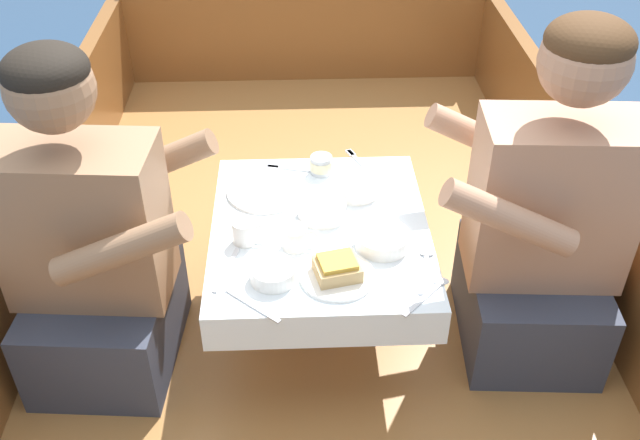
{
  "coord_description": "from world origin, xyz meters",
  "views": [
    {
      "loc": [
        -0.06,
        -1.63,
        1.86
      ],
      "look_at": [
        0.0,
        -0.12,
        0.72
      ],
      "focal_mm": 40.0,
      "sensor_mm": 36.0,
      "label": 1
    }
  ],
  "objects_px": {
    "person_starboard": "(543,228)",
    "coffee_cup_starboard": "(295,237)",
    "tin_can": "(321,165)",
    "sandwich": "(337,268)",
    "coffee_cup_port": "(245,231)",
    "person_port": "(93,253)"
  },
  "relations": [
    {
      "from": "person_port",
      "to": "person_starboard",
      "type": "xyz_separation_m",
      "value": [
        1.18,
        0.03,
        0.02
      ]
    },
    {
      "from": "person_starboard",
      "to": "sandwich",
      "type": "xyz_separation_m",
      "value": [
        -0.56,
        -0.17,
        0.02
      ]
    },
    {
      "from": "person_starboard",
      "to": "sandwich",
      "type": "distance_m",
      "value": 0.58
    },
    {
      "from": "person_starboard",
      "to": "coffee_cup_starboard",
      "type": "xyz_separation_m",
      "value": [
        -0.66,
        -0.04,
        0.02
      ]
    },
    {
      "from": "person_port",
      "to": "tin_can",
      "type": "xyz_separation_m",
      "value": [
        0.6,
        0.34,
        0.04
      ]
    },
    {
      "from": "sandwich",
      "to": "tin_can",
      "type": "xyz_separation_m",
      "value": [
        -0.02,
        0.47,
        -0.0
      ]
    },
    {
      "from": "coffee_cup_starboard",
      "to": "coffee_cup_port",
      "type": "bearing_deg",
      "value": 168.27
    },
    {
      "from": "person_starboard",
      "to": "tin_can",
      "type": "relative_size",
      "value": 14.6
    },
    {
      "from": "person_port",
      "to": "sandwich",
      "type": "relative_size",
      "value": 7.64
    },
    {
      "from": "person_port",
      "to": "coffee_cup_starboard",
      "type": "height_order",
      "value": "person_port"
    },
    {
      "from": "coffee_cup_starboard",
      "to": "person_port",
      "type": "bearing_deg",
      "value": 178.69
    },
    {
      "from": "tin_can",
      "to": "sandwich",
      "type": "bearing_deg",
      "value": -87.72
    },
    {
      "from": "sandwich",
      "to": "tin_can",
      "type": "height_order",
      "value": "sandwich"
    },
    {
      "from": "person_starboard",
      "to": "tin_can",
      "type": "height_order",
      "value": "person_starboard"
    },
    {
      "from": "coffee_cup_starboard",
      "to": "tin_can",
      "type": "bearing_deg",
      "value": 76.84
    },
    {
      "from": "coffee_cup_port",
      "to": "tin_can",
      "type": "xyz_separation_m",
      "value": [
        0.21,
        0.32,
        -0.01
      ]
    },
    {
      "from": "person_starboard",
      "to": "coffee_cup_starboard",
      "type": "relative_size",
      "value": 10.5
    },
    {
      "from": "person_starboard",
      "to": "coffee_cup_port",
      "type": "bearing_deg",
      "value": 4.92
    },
    {
      "from": "sandwich",
      "to": "coffee_cup_port",
      "type": "distance_m",
      "value": 0.28
    },
    {
      "from": "sandwich",
      "to": "tin_can",
      "type": "bearing_deg",
      "value": 92.28
    },
    {
      "from": "coffee_cup_port",
      "to": "coffee_cup_starboard",
      "type": "distance_m",
      "value": 0.13
    },
    {
      "from": "sandwich",
      "to": "coffee_cup_starboard",
      "type": "relative_size",
      "value": 1.32
    }
  ]
}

